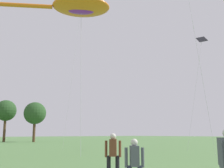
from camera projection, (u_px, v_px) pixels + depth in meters
name	position (u px, v px, depth m)	size (l,w,h in m)	color
big_show_kite	(79.00, 7.00, 25.06)	(10.15, 7.88, 13.41)	orange
person_navy_jacket	(135.00, 162.00, 7.44)	(0.43, 0.43, 1.47)	#282D42
person_child_front	(113.00, 153.00, 9.82)	(0.46, 0.46, 1.62)	black
small_kite_bird_shape	(80.00, 13.00, 35.19)	(3.93, 2.46, 18.55)	pink
small_kite_stunt_black	(201.00, 43.00, 31.83)	(4.86, 1.29, 12.82)	black
tree_pine_center	(35.00, 113.00, 56.22)	(4.45, 4.45, 7.95)	#513823
tree_oak_left	(6.00, 111.00, 56.99)	(4.28, 4.28, 8.45)	#513823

